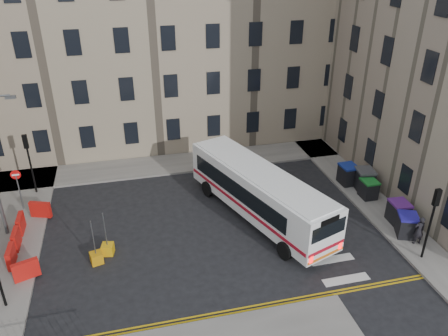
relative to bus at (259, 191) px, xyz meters
name	(u,v)px	position (x,y,z in m)	size (l,w,h in m)	color
ground	(237,223)	(-1.46, -0.47, -1.77)	(120.00, 120.00, 0.00)	black
pavement_north	(127,169)	(-7.46, 8.13, -1.70)	(36.00, 3.20, 0.15)	slate
pavement_east	(343,175)	(7.54, 3.53, -1.70)	(2.40, 26.00, 0.15)	slate
terrace_north	(99,33)	(-8.46, 15.03, 6.85)	(38.30, 10.80, 17.20)	gray
traffic_light_east	(433,213)	(7.14, -5.97, 1.10)	(0.28, 0.22, 4.10)	black
traffic_light_nw	(28,155)	(-13.46, 6.03, 1.10)	(0.28, 0.22, 4.10)	black
no_entry_north	(17,182)	(-13.96, 4.03, 0.30)	(0.60, 0.08, 3.00)	#595B5E
roadworks_barriers	(23,238)	(-13.30, 0.03, -1.12)	(1.66, 6.26, 1.00)	red
bus	(259,191)	(0.00, 0.00, 0.00)	(6.18, 11.45, 3.07)	white
wheelie_bin_a	(407,225)	(7.44, -4.02, -0.96)	(1.40, 1.49, 1.31)	black
wheelie_bin_b	(398,212)	(7.77, -2.71, -0.96)	(1.12, 1.26, 1.32)	black
wheelie_bin_c	(369,189)	(7.54, 0.22, -1.01)	(0.97, 1.11, 1.22)	black
wheelie_bin_d	(364,179)	(7.81, 1.27, -0.90)	(1.32, 1.46, 1.43)	black
wheelie_bin_e	(348,174)	(7.13, 2.23, -0.94)	(1.12, 1.27, 1.36)	black
pedestrian	(419,230)	(7.58, -4.86, -0.77)	(0.62, 0.41, 1.70)	black
bollard_yellow	(108,249)	(-8.90, -1.56, -1.47)	(0.60, 0.60, 0.60)	#E2A20C
bollard_chevron	(97,258)	(-9.48, -2.18, -1.47)	(0.60, 0.60, 0.60)	#C7820B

